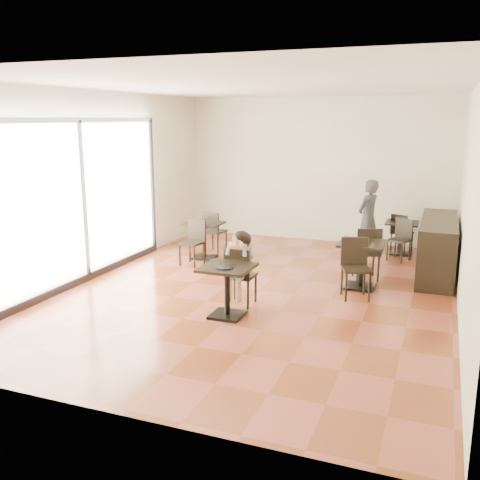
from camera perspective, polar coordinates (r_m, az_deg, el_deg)
The scene contains 23 objects.
floor at distance 8.71m, azimuth 2.05°, elevation -5.41°, with size 6.00×8.00×0.01m, color brown.
ceiling at distance 8.29m, azimuth 2.23°, elevation 16.11°, with size 6.00×8.00×0.01m, color silver.
wall_back at distance 12.18m, azimuth 8.28°, elevation 7.41°, with size 6.00×0.01×3.20m, color white.
wall_front at distance 4.80m, azimuth -13.48°, elevation -1.10°, with size 6.00×0.01×3.20m, color white.
wall_left at distance 9.73m, azimuth -14.91°, elevation 5.76°, with size 0.01×8.00×3.20m, color white.
wall_right at distance 7.92m, azimuth 23.18°, elevation 3.62°, with size 0.01×8.00×3.20m, color white.
storefront_window at distance 9.34m, azimuth -16.47°, elevation 4.15°, with size 0.04×4.50×2.60m, color white.
child_table at distance 7.49m, azimuth -1.37°, elevation -5.52°, with size 0.70×0.70×0.74m, color black, non-canonical shape.
child_chair at distance 7.96m, azimuth 0.13°, elevation -3.84°, with size 0.40×0.40×0.88m, color black, non-canonical shape.
child at distance 7.93m, azimuth 0.13°, elevation -3.05°, with size 0.40×0.56×1.11m, color gray, non-canonical shape.
plate at distance 7.29m, azimuth -1.69°, elevation -2.95°, with size 0.25×0.25×0.01m, color black.
pizza_slice at distance 7.65m, azimuth -0.37°, elevation -0.48°, with size 0.26×0.20×0.06m, color tan, non-canonical shape.
adult_patron at distance 11.10m, azimuth 13.49°, elevation 2.34°, with size 0.56×0.37×1.54m, color #3A3A3F.
cafe_table_mid at distance 8.95m, azimuth 12.80°, elevation -2.64°, with size 0.73×0.73×0.77m, color black, non-canonical shape.
cafe_table_left at distance 10.62m, azimuth -3.85°, elevation -0.06°, with size 0.68×0.68×0.72m, color black, non-canonical shape.
cafe_table_back at distance 11.42m, azimuth 16.81°, elevation 0.20°, with size 0.64×0.64×0.67m, color black, non-canonical shape.
chair_mid_a at distance 9.46m, azimuth 13.32°, elevation -1.35°, with size 0.42×0.42×0.93m, color black, non-canonical shape.
chair_mid_b at distance 8.41m, azimuth 12.28°, elevation -3.07°, with size 0.42×0.42×0.93m, color black, non-canonical shape.
chair_left_a at distance 11.09m, azimuth -2.67°, elevation 0.90°, with size 0.39×0.39×0.87m, color black, non-canonical shape.
chair_left_b at distance 10.12m, azimuth -5.16°, elevation -0.30°, with size 0.39×0.39×0.87m, color black, non-canonical shape.
chair_back_a at distance 11.59m, azimuth 16.91°, elevation 0.73°, with size 0.36×0.36×0.81m, color black, non-canonical shape.
chair_back_b at distance 10.87m, azimuth 16.60°, elevation -0.04°, with size 0.36×0.36×0.81m, color black, non-canonical shape.
service_counter at distance 10.08m, azimuth 20.31°, elevation -0.73°, with size 0.60×2.40×1.00m, color black.
Camera 1 is at (2.67, -7.83, 2.73)m, focal length 40.00 mm.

